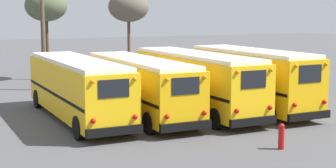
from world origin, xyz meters
TOP-DOWN VIEW (x-y plane):
  - ground_plane at (0.00, 0.00)m, footprint 160.00×160.00m
  - school_bus_0 at (-4.65, 0.99)m, footprint 2.59×10.89m
  - school_bus_1 at (-1.55, 0.28)m, footprint 2.63×10.40m
  - school_bus_2 at (1.55, -0.06)m, footprint 2.54×10.68m
  - school_bus_3 at (4.65, -0.79)m, footprint 2.57×9.41m
  - utility_pole at (-3.83, 11.59)m, footprint 1.80×0.29m
  - bare_tree_0 at (4.96, 17.68)m, footprint 3.49×3.49m
  - bare_tree_1 at (-2.31, 16.92)m, footprint 3.28×3.28m
  - fire_hydrant at (0.90, -8.07)m, footprint 0.24×0.24m

SIDE VIEW (x-z plane):
  - ground_plane at x=0.00m, z-range 0.00..0.00m
  - fire_hydrant at x=0.90m, z-range 0.00..1.04m
  - school_bus_1 at x=-1.55m, z-range 0.14..3.15m
  - school_bus_0 at x=-4.65m, z-range 0.15..3.20m
  - school_bus_2 at x=1.55m, z-range 0.14..3.36m
  - school_bus_3 at x=4.65m, z-range 0.13..3.47m
  - utility_pole at x=-3.83m, z-range 0.15..8.12m
  - bare_tree_0 at x=4.96m, z-range 2.22..9.34m
  - bare_tree_1 at x=-2.31m, z-range 2.28..9.36m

